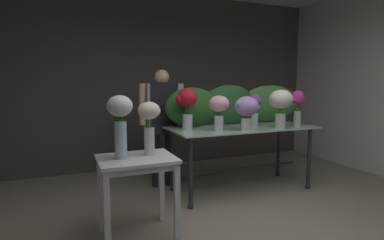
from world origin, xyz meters
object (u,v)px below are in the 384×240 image
Objects in this scene: florist at (162,114)px; vase_ivory_roses at (281,103)px; side_table_white at (137,169)px; display_table_glass at (242,137)px; vase_violet_stock at (255,107)px; vase_blush_peonies at (219,108)px; vase_magenta_tulips at (298,105)px; vase_crimson_freesia at (187,103)px; vase_lilac_ranunculus at (247,109)px; vase_white_roses_tall at (120,119)px; vase_cream_lisianthus_tall at (149,121)px.

florist is 1.57m from vase_ivory_roses.
display_table_glass is at bearing 24.53° from side_table_white.
vase_violet_stock is 0.68m from vase_blush_peonies.
vase_magenta_tulips is (1.14, -0.06, 0.01)m from vase_blush_peonies.
vase_blush_peonies is (-0.81, 0.13, -0.04)m from vase_ivory_roses.
vase_crimson_freesia reaches higher than display_table_glass.
vase_ivory_roses is at bearing 1.18° from vase_lilac_ranunculus.
display_table_glass is at bearing 66.76° from vase_lilac_ranunculus.
vase_magenta_tulips reaches higher than vase_white_roses_tall.
vase_crimson_freesia is 1.07× the size of vase_magenta_tulips.
vase_crimson_freesia is 0.97m from vase_cream_lisianthus_tall.
display_table_glass is 3.79× the size of vase_crimson_freesia.
vase_crimson_freesia is at bearing 162.75° from vase_ivory_roses.
vase_crimson_freesia reaches higher than vase_white_roses_tall.
vase_ivory_roses is (1.13, -0.35, -0.00)m from vase_crimson_freesia.
vase_blush_peonies is (-0.65, -0.21, 0.02)m from vase_violet_stock.
vase_lilac_ranunculus is (-0.14, -0.32, 0.40)m from display_table_glass.
side_table_white is 1.54× the size of vase_ivory_roses.
vase_ivory_roses reaches higher than vase_lilac_ranunculus.
florist reaches higher than display_table_glass.
vase_white_roses_tall is (-1.56, -0.39, -0.01)m from vase_lilac_ranunculus.
vase_ivory_roses is 0.34m from vase_magenta_tulips.
vase_lilac_ranunculus is 0.82× the size of vase_crimson_freesia.
vase_crimson_freesia is 1.01× the size of vase_cream_lisianthus_tall.
vase_crimson_freesia reaches higher than vase_cream_lisianthus_tall.
vase_lilac_ranunculus is 0.72m from vase_crimson_freesia.
vase_cream_lisianthus_tall reaches higher than side_table_white.
display_table_glass is at bearing -31.86° from florist.
vase_lilac_ranunculus is at bearing 15.41° from side_table_white.
vase_blush_peonies is 1.09m from vase_cream_lisianthus_tall.
florist is at bearing 148.14° from display_table_glass.
vase_cream_lisianthus_tall is at bearing -154.13° from vase_blush_peonies.
vase_violet_stock is (1.77, 0.74, 0.47)m from side_table_white.
vase_magenta_tulips reaches higher than vase_lilac_ranunculus.
vase_lilac_ranunculus is at bearing 14.77° from vase_cream_lisianthus_tall.
vase_crimson_freesia is 0.97m from vase_violet_stock.
vase_violet_stock is 1.77m from vase_cream_lisianthus_tall.
vase_ivory_roses reaches higher than vase_cream_lisianthus_tall.
vase_crimson_freesia is at bearing 176.84° from display_table_glass.
display_table_glass is 4.04× the size of vase_magenta_tulips.
vase_lilac_ranunculus is 0.49m from vase_violet_stock.
side_table_white is 0.49m from vase_white_roses_tall.
display_table_glass is 1.72m from side_table_white.
vase_cream_lisianthus_tall is at bearing -168.99° from vase_ivory_roses.
vase_magenta_tulips is at bearing -28.31° from vase_violet_stock.
vase_crimson_freesia is (0.16, -0.53, 0.18)m from florist.
vase_cream_lisianthus_tall is at bearing -168.92° from vase_magenta_tulips.
vase_magenta_tulips reaches higher than display_table_glass.
side_table_white is 1.50× the size of vase_cream_lisianthus_tall.
florist is at bearing 106.46° from vase_crimson_freesia.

